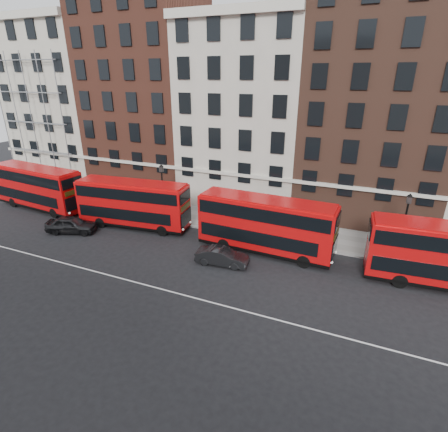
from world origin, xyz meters
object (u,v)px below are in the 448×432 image
at_px(bus_a, 38,187).
at_px(car_front, 222,256).
at_px(car_rear, 72,225).
at_px(bus_c, 265,224).
at_px(bus_b, 133,203).

distance_m(bus_a, car_front, 23.02).
bearing_deg(car_rear, car_front, -109.45).
distance_m(bus_c, car_rear, 17.70).
relative_size(bus_b, car_rear, 2.40).
bearing_deg(bus_c, car_rear, -166.87).
bearing_deg(bus_b, car_front, -23.72).
height_order(bus_a, car_rear, bus_a).
relative_size(bus_a, bus_b, 1.03).
distance_m(bus_a, bus_c, 25.05).
height_order(bus_b, car_front, bus_b).
xyz_separation_m(bus_a, bus_c, (25.05, -0.00, -0.00)).
distance_m(car_rear, car_front, 14.96).
bearing_deg(car_rear, bus_b, -72.96).
bearing_deg(bus_b, car_rear, -149.61).
bearing_deg(bus_a, bus_c, 4.69).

